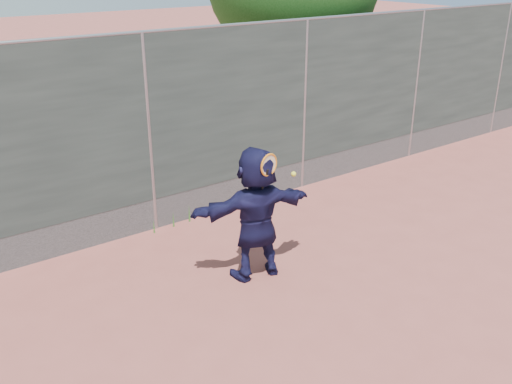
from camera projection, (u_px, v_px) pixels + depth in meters
ground at (299, 340)px, 6.37m from camera, size 80.00×80.00×0.00m
player at (256, 213)px, 7.35m from camera, size 1.73×0.82×1.79m
ball_ground at (267, 198)px, 9.99m from camera, size 0.07×0.07×0.07m
fence at (149, 131)px, 8.38m from camera, size 20.00×0.06×3.03m
swing_action at (271, 167)px, 7.00m from camera, size 0.60×0.13×0.51m
weed_clump at (176, 218)px, 9.01m from camera, size 0.68×0.07×0.30m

